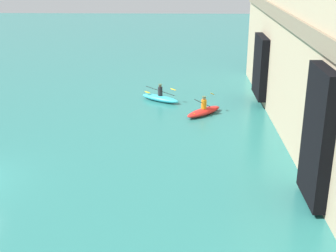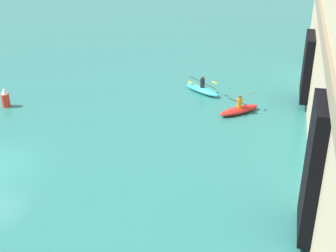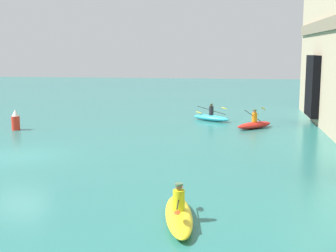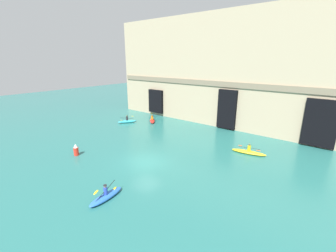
% 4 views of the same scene
% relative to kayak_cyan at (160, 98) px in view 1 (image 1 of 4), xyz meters
% --- Properties ---
extents(kayak_cyan, '(2.27, 2.90, 1.21)m').
position_rel_kayak_cyan_xyz_m(kayak_cyan, '(0.00, 0.00, 0.00)').
color(kayak_cyan, '#33B2C6').
rests_on(kayak_cyan, ground).
extents(kayak_red, '(2.54, 2.57, 1.32)m').
position_rel_kayak_cyan_xyz_m(kayak_red, '(2.79, 2.85, 0.01)').
color(kayak_red, red).
rests_on(kayak_red, ground).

